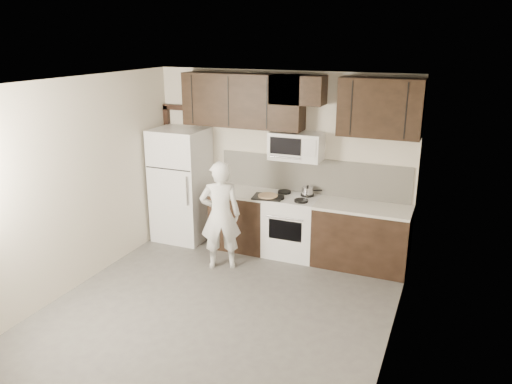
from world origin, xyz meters
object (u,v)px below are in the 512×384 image
Objects in this scene: stove at (292,226)px; refrigerator at (181,185)px; person at (220,215)px; microwave at (296,146)px.

stove is 1.90m from refrigerator.
microwave is at bearing -158.10° from person.
stove is at bearing -162.12° from person.
refrigerator is at bearing -178.49° from stove.
microwave reaches higher than refrigerator.
microwave is 0.42× the size of refrigerator.
refrigerator is 1.29m from person.
person is at bearing -131.47° from microwave.
microwave is 2.00m from refrigerator.
stove is at bearing 1.51° from refrigerator.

